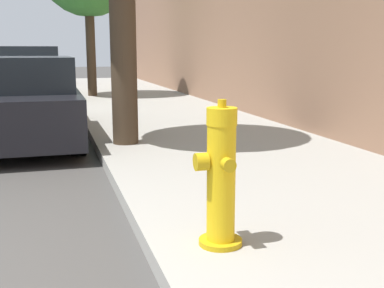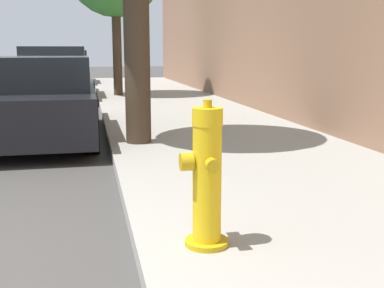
% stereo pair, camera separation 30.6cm
% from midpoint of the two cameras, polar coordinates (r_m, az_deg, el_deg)
% --- Properties ---
extents(fire_hydrant, '(0.31, 0.32, 0.94)m').
position_cam_midpoint_polar(fire_hydrant, '(3.04, 4.62, -4.23)').
color(fire_hydrant, '#C39C11').
rests_on(fire_hydrant, sidewalk_slab).
extents(parked_car_near, '(1.79, 4.03, 1.28)m').
position_cam_midpoint_polar(parked_car_near, '(7.73, -16.83, 5.05)').
color(parked_car_near, black).
rests_on(parked_car_near, ground_plane).
extents(parked_car_mid, '(1.81, 4.32, 1.47)m').
position_cam_midpoint_polar(parked_car_mid, '(14.02, -15.27, 7.96)').
color(parked_car_mid, silver).
rests_on(parked_car_mid, ground_plane).
extents(parked_car_far, '(1.72, 4.48, 1.38)m').
position_cam_midpoint_polar(parked_car_far, '(19.79, -14.14, 8.65)').
color(parked_car_far, navy).
rests_on(parked_car_far, ground_plane).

